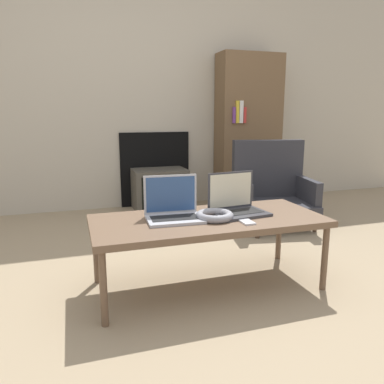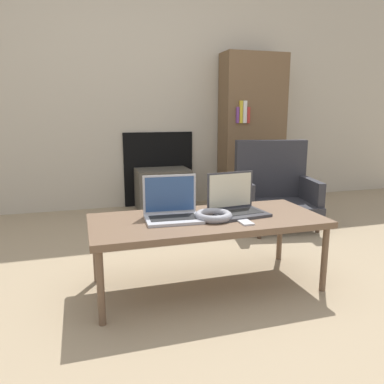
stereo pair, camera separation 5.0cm
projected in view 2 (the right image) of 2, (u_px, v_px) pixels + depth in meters
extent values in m
plane|color=#998466|center=(213.00, 294.00, 2.10)|extent=(14.00, 14.00, 0.00)
cube|color=#B7AD99|center=(142.00, 83.00, 3.89)|extent=(7.00, 0.06, 2.60)
cube|color=black|center=(159.00, 169.00, 4.08)|extent=(0.76, 0.03, 0.80)
cube|color=brown|center=(207.00, 221.00, 2.12)|extent=(1.31, 0.57, 0.04)
cylinder|color=brown|center=(101.00, 288.00, 1.76)|extent=(0.04, 0.04, 0.38)
cylinder|color=brown|center=(324.00, 259.00, 2.10)|extent=(0.04, 0.04, 0.38)
cylinder|color=brown|center=(96.00, 252.00, 2.22)|extent=(0.04, 0.04, 0.38)
cylinder|color=brown|center=(280.00, 233.00, 2.56)|extent=(0.04, 0.04, 0.38)
cube|color=#B2B2B7|center=(173.00, 219.00, 2.06)|extent=(0.32, 0.24, 0.02)
cube|color=black|center=(173.00, 217.00, 2.06)|extent=(0.27, 0.14, 0.00)
cube|color=#B2B2B7|center=(170.00, 194.00, 2.14)|extent=(0.31, 0.03, 0.22)
cube|color=#2D4C7F|center=(170.00, 194.00, 2.14)|extent=(0.28, 0.02, 0.20)
cube|color=#38383D|center=(239.00, 214.00, 2.17)|extent=(0.33, 0.26, 0.02)
cube|color=black|center=(239.00, 212.00, 2.17)|extent=(0.27, 0.16, 0.00)
cube|color=#38383D|center=(230.00, 190.00, 2.24)|extent=(0.30, 0.05, 0.22)
cube|color=beige|center=(230.00, 190.00, 2.24)|extent=(0.28, 0.04, 0.20)
torus|color=gray|center=(213.00, 216.00, 2.08)|extent=(0.21, 0.21, 0.04)
cube|color=silver|center=(244.00, 222.00, 2.02)|extent=(0.06, 0.13, 0.01)
cube|color=#4C473D|center=(163.00, 189.00, 3.93)|extent=(0.55, 0.38, 0.42)
cube|color=black|center=(167.00, 193.00, 3.75)|extent=(0.45, 0.01, 0.33)
cube|color=#2D2D33|center=(276.00, 206.00, 3.27)|extent=(0.74, 0.66, 0.08)
cube|color=#2D2D33|center=(270.00, 169.00, 3.43)|extent=(0.65, 0.22, 0.52)
cube|color=#2D2D33|center=(244.00, 191.00, 3.22)|extent=(0.15, 0.49, 0.20)
cube|color=#2D2D33|center=(310.00, 190.00, 3.27)|extent=(0.15, 0.49, 0.20)
cylinder|color=#4C3828|center=(259.00, 229.00, 3.01)|extent=(0.04, 0.04, 0.15)
cylinder|color=#4C3828|center=(318.00, 224.00, 3.17)|extent=(0.04, 0.04, 0.15)
cylinder|color=#4C3828|center=(237.00, 215.00, 3.43)|extent=(0.04, 0.04, 0.15)
cylinder|color=#4C3828|center=(290.00, 211.00, 3.59)|extent=(0.04, 0.04, 0.15)
cube|color=brown|center=(252.00, 130.00, 4.14)|extent=(0.70, 0.30, 1.62)
cube|color=#6B387F|center=(238.00, 115.00, 3.88)|extent=(0.03, 0.02, 0.16)
cube|color=gold|center=(241.00, 112.00, 3.89)|extent=(0.03, 0.02, 0.23)
cube|color=silver|center=(245.00, 112.00, 3.90)|extent=(0.04, 0.02, 0.23)
cube|color=#B22D28|center=(248.00, 115.00, 3.92)|extent=(0.03, 0.02, 0.16)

